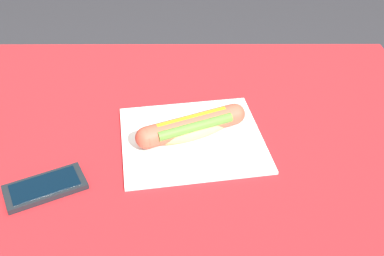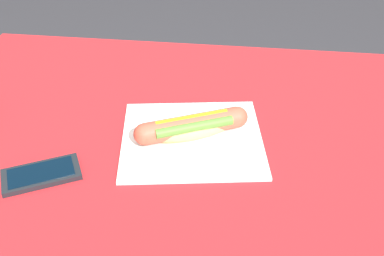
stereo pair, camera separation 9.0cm
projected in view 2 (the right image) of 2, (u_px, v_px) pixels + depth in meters
dining_table at (176, 182)px, 1.04m from camera, size 1.13×0.80×0.78m
paper_wrapper at (192, 139)px, 0.92m from camera, size 0.32×0.29×0.01m
hot_dog at (192, 127)px, 0.90m from camera, size 0.22×0.12×0.05m
cell_phone at (41, 174)px, 0.83m from camera, size 0.15×0.12×0.01m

